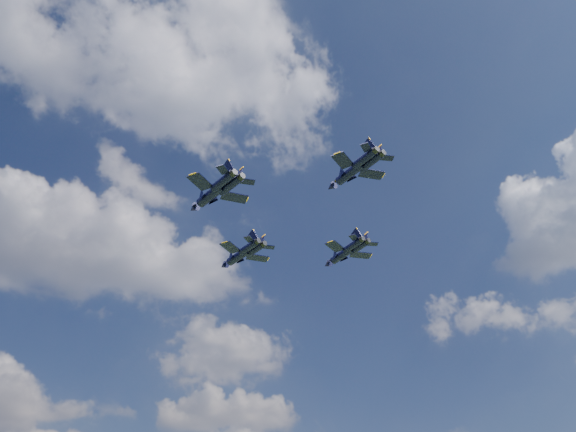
% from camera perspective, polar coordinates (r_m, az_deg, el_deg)
% --- Properties ---
extents(jet_lead, '(11.10, 15.20, 3.64)m').
position_cam_1_polar(jet_lead, '(117.74, -5.18, -4.15)').
color(jet_lead, black).
extents(jet_left, '(11.56, 15.78, 3.78)m').
position_cam_1_polar(jet_left, '(100.20, -7.98, 2.06)').
color(jet_left, black).
extents(jet_right, '(10.75, 14.71, 3.47)m').
position_cam_1_polar(jet_right, '(116.52, 5.41, -3.98)').
color(jet_right, black).
extents(jet_slot, '(10.45, 14.47, 3.43)m').
position_cam_1_polar(jet_slot, '(97.61, 6.16, 4.30)').
color(jet_slot, black).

